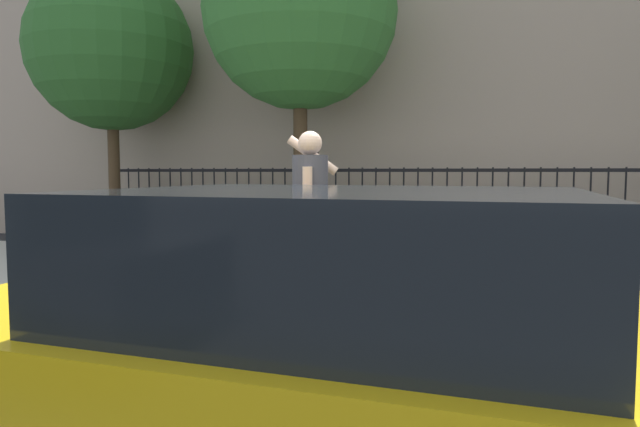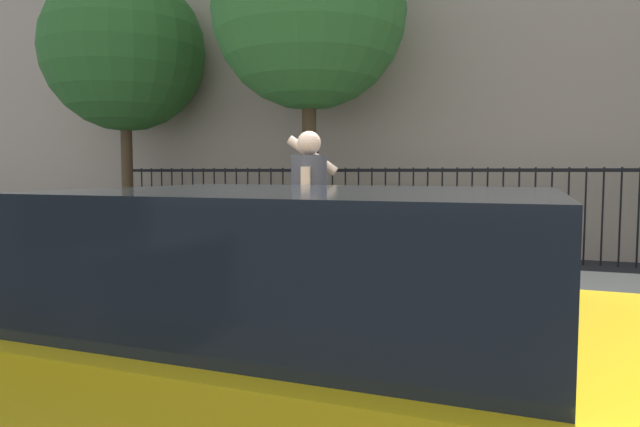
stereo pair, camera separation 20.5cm
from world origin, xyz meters
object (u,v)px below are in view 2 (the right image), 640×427
street_bench (157,229)px  street_tree_far (309,12)px  taxi_yellow (346,364)px  street_tree_mid (124,51)px  pedestrian_on_phone (309,209)px

street_bench → street_tree_far: size_ratio=0.27×
taxi_yellow → street_bench: bearing=133.1°
taxi_yellow → street_tree_mid: size_ratio=0.76×
pedestrian_on_phone → street_tree_far: 5.35m
pedestrian_on_phone → street_tree_far: street_tree_far is taller
pedestrian_on_phone → street_tree_far: size_ratio=0.30×
taxi_yellow → street_bench: 6.67m
taxi_yellow → street_bench: taxi_yellow is taller
taxi_yellow → pedestrian_on_phone: bearing=114.5°
street_tree_mid → street_tree_far: (4.09, -0.31, 0.29)m
taxi_yellow → street_tree_far: bearing=112.5°
taxi_yellow → street_tree_far: (-2.81, 6.78, 3.51)m
pedestrian_on_phone → street_bench: size_ratio=1.10×
taxi_yellow → street_tree_far: 8.13m
pedestrian_on_phone → street_tree_mid: bearing=142.2°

